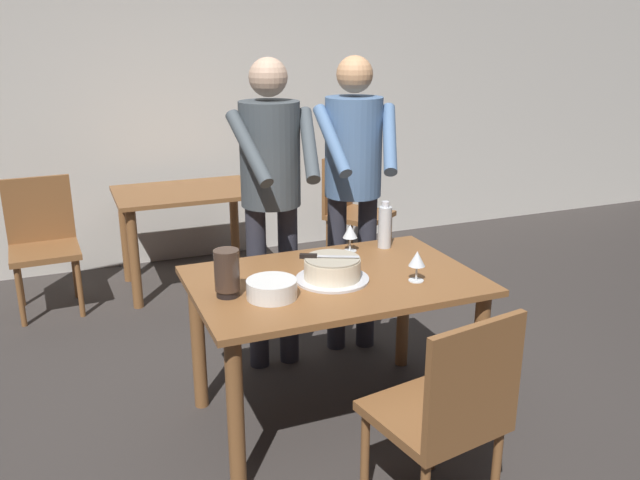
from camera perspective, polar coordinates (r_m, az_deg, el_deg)
ground_plane at (r=3.39m, az=1.15°, el=-15.20°), size 14.00×14.00×0.00m
back_wall at (r=5.49m, az=-10.37°, el=12.39°), size 10.00×0.12×2.70m
main_dining_table at (r=3.09m, az=1.22°, el=-5.45°), size 1.32×0.87×0.75m
cake_on_platter at (r=3.00m, az=1.08°, el=-2.61°), size 0.34×0.34×0.11m
cake_knife at (r=2.98m, az=-0.29°, el=-1.42°), size 0.25×0.13×0.02m
plate_stack at (r=2.82m, az=-4.23°, el=-4.26°), size 0.22×0.22×0.08m
wine_glass_near at (r=3.00m, az=8.46°, el=-1.72°), size 0.08×0.08×0.14m
wine_glass_far at (r=3.38m, az=2.64°, el=0.68°), size 0.08×0.08×0.14m
water_bottle at (r=3.45m, az=5.67°, el=1.20°), size 0.07×0.07×0.25m
hurricane_lamp at (r=2.83m, az=-8.11°, el=-2.85°), size 0.11×0.11×0.21m
person_cutting_cake at (r=3.50m, az=-4.29°, el=5.04°), size 0.47×0.56×1.72m
person_standing_beside at (r=3.71m, az=2.93°, el=5.79°), size 0.46×0.57×1.72m
chair_near_side at (r=2.57m, az=10.97°, el=-14.40°), size 0.51×0.51×0.90m
background_table at (r=4.89m, az=-11.55°, el=2.44°), size 1.00×0.70×0.74m
background_chair_0 at (r=4.81m, az=-23.01°, el=0.01°), size 0.46×0.46×0.90m
background_chair_1 at (r=5.27m, az=2.75°, el=2.93°), size 0.61×0.61×0.90m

